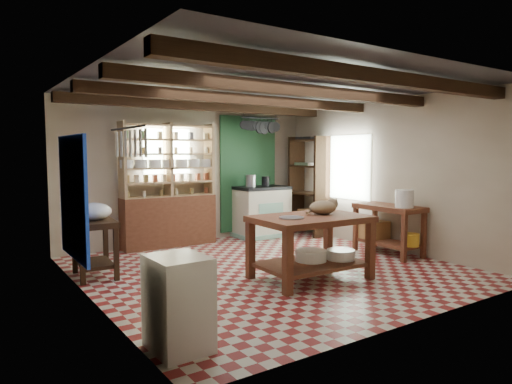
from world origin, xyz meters
TOP-DOWN VIEW (x-y plane):
  - floor at (0.00, 0.00)m, footprint 5.00×5.00m
  - ceiling at (0.00, 0.00)m, footprint 5.00×5.00m
  - wall_back at (0.00, 2.50)m, footprint 5.00×0.04m
  - wall_front at (0.00, -2.50)m, footprint 5.00×0.04m
  - wall_left at (-2.50, 0.00)m, footprint 0.04×5.00m
  - wall_right at (2.50, 0.00)m, footprint 0.04×5.00m
  - ceiling_beams at (0.00, 0.00)m, footprint 5.00×3.80m
  - blue_wall_patch at (-2.47, 0.90)m, footprint 0.04×1.40m
  - green_wall_patch at (1.25, 2.47)m, footprint 1.30×0.04m
  - window_back at (-0.50, 2.48)m, footprint 0.90×0.02m
  - window_right at (2.48, 1.00)m, footprint 0.02×1.30m
  - utensil_rail at (-2.44, -1.20)m, footprint 0.06×0.90m
  - pot_rack at (1.25, 2.05)m, footprint 0.86×0.12m
  - shelving_unit at (-0.55, 2.31)m, footprint 1.70×0.34m
  - tall_rack at (2.28, 1.80)m, footprint 0.40×0.86m
  - work_table at (0.15, -0.72)m, footprint 1.53×1.05m
  - stove at (1.35, 2.15)m, footprint 1.04×0.71m
  - prep_table at (-2.20, 0.98)m, footprint 0.58×0.80m
  - white_cabinet at (-2.22, -1.77)m, footprint 0.46×0.55m
  - right_counter at (2.18, -0.33)m, footprint 0.60×1.16m
  - cat at (0.41, -0.68)m, footprint 0.45×0.36m
  - steel_tray at (-0.20, -0.76)m, footprint 0.33×0.33m
  - basin_large at (0.21, -0.67)m, footprint 0.44×0.44m
  - basin_small at (0.60, -0.84)m, footprint 0.40×0.40m
  - kettle_left at (1.10, 2.15)m, footprint 0.21×0.21m
  - kettle_right at (1.45, 2.15)m, footprint 0.16×0.16m
  - enamel_bowl at (-2.20, 0.98)m, footprint 0.50×0.50m
  - white_bucket at (2.12, -0.68)m, footprint 0.29×0.29m
  - wicker_basket at (2.19, -0.03)m, footprint 0.43×0.35m
  - yellow_tub at (2.17, -0.78)m, footprint 0.28×0.28m

SIDE VIEW (x-z plane):
  - floor at x=0.00m, z-range -0.02..0.00m
  - basin_small at x=0.60m, z-range 0.22..0.36m
  - basin_large at x=0.21m, z-range 0.22..0.37m
  - yellow_tub at x=2.17m, z-range 0.22..0.41m
  - wicker_basket at x=2.19m, z-range 0.22..0.51m
  - prep_table at x=-2.20m, z-range 0.00..0.77m
  - white_cabinet at x=-2.22m, z-range 0.00..0.81m
  - right_counter at x=2.18m, z-range 0.00..0.82m
  - work_table at x=0.15m, z-range 0.00..0.84m
  - stove at x=1.35m, z-range 0.00..1.01m
  - steel_tray at x=-0.20m, z-range 0.84..0.86m
  - enamel_bowl at x=-2.20m, z-range 0.77..1.01m
  - cat at x=0.41m, z-range 0.84..1.03m
  - white_bucket at x=2.12m, z-range 0.82..1.10m
  - tall_rack at x=2.28m, z-range 0.00..2.00m
  - blue_wall_patch at x=-2.47m, z-range 0.30..1.90m
  - shelving_unit at x=-0.55m, z-range 0.00..2.20m
  - kettle_right at x=1.45m, z-range 1.01..1.20m
  - kettle_left at x=1.10m, z-range 1.01..1.24m
  - green_wall_patch at x=1.25m, z-range 0.10..2.40m
  - wall_back at x=0.00m, z-range 0.00..2.60m
  - wall_front at x=0.00m, z-range 0.00..2.60m
  - wall_left at x=-2.50m, z-range 0.00..2.60m
  - wall_right at x=2.50m, z-range 0.00..2.60m
  - window_right at x=2.48m, z-range 0.80..2.00m
  - window_back at x=-0.50m, z-range 1.30..2.10m
  - utensil_rail at x=-2.44m, z-range 1.64..1.92m
  - pot_rack at x=1.25m, z-range 2.00..2.36m
  - ceiling_beams at x=0.00m, z-range 2.40..2.56m
  - ceiling at x=0.00m, z-range 2.59..2.61m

